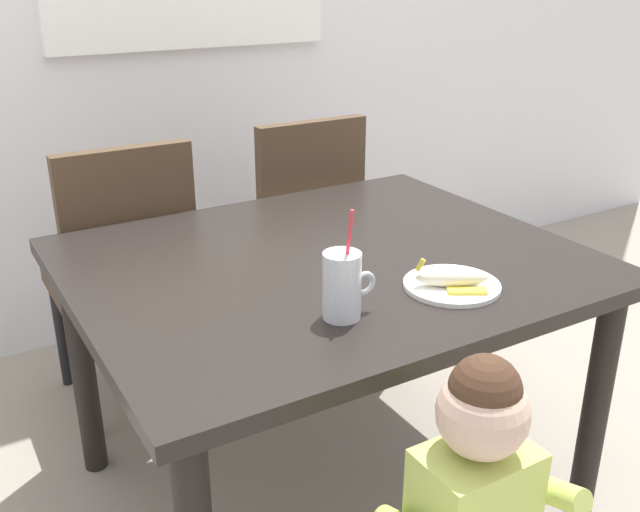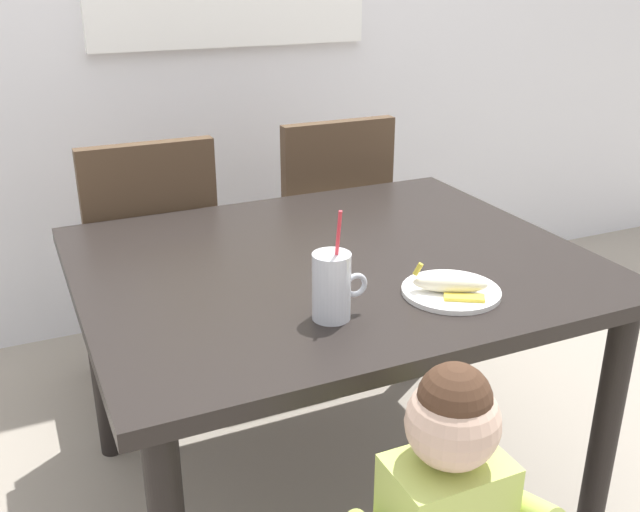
# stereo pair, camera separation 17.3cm
# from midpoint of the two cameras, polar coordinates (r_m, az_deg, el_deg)

# --- Properties ---
(ground_plane) EXTENTS (24.00, 24.00, 0.00)m
(ground_plane) POSITION_cam_midpoint_polar(r_m,az_deg,el_deg) (2.28, -1.79, -17.96)
(ground_plane) COLOR #9E9384
(dining_table) EXTENTS (1.29, 1.08, 0.75)m
(dining_table) POSITION_cam_midpoint_polar(r_m,az_deg,el_deg) (1.92, -2.02, -2.80)
(dining_table) COLOR black
(dining_table) RESTS_ON ground
(dining_chair_left) EXTENTS (0.44, 0.44, 0.96)m
(dining_chair_left) POSITION_cam_midpoint_polar(r_m,az_deg,el_deg) (2.48, -17.17, -0.74)
(dining_chair_left) COLOR #4C3826
(dining_chair_left) RESTS_ON ground
(dining_chair_right) EXTENTS (0.44, 0.44, 0.96)m
(dining_chair_right) POSITION_cam_midpoint_polar(r_m,az_deg,el_deg) (2.73, -3.65, 2.40)
(dining_chair_right) COLOR #4C3826
(dining_chair_right) RESTS_ON ground
(toddler_standing) EXTENTS (0.33, 0.24, 0.84)m
(toddler_standing) POSITION_cam_midpoint_polar(r_m,az_deg,el_deg) (1.44, 8.59, -18.84)
(toddler_standing) COLOR #3F4760
(toddler_standing) RESTS_ON ground
(milk_cup) EXTENTS (0.13, 0.08, 0.25)m
(milk_cup) POSITION_cam_midpoint_polar(r_m,az_deg,el_deg) (1.54, -1.43, -2.71)
(milk_cup) COLOR silver
(milk_cup) RESTS_ON dining_table
(snack_plate) EXTENTS (0.23, 0.23, 0.01)m
(snack_plate) POSITION_cam_midpoint_polar(r_m,az_deg,el_deg) (1.72, 7.57, -2.38)
(snack_plate) COLOR white
(snack_plate) RESTS_ON dining_table
(peeled_banana) EXTENTS (0.17, 0.14, 0.07)m
(peeled_banana) POSITION_cam_midpoint_polar(r_m,az_deg,el_deg) (1.69, 7.61, -1.85)
(peeled_banana) COLOR #F4EAC6
(peeled_banana) RESTS_ON snack_plate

